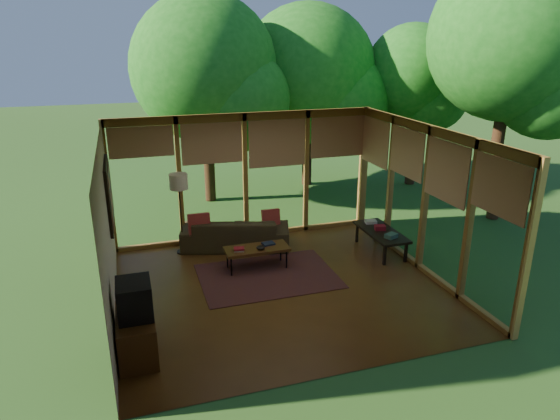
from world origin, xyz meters
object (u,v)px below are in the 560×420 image
object	(u,v)px
television	(134,299)
floor_lamp	(179,186)
side_console	(381,233)
coffee_table	(257,249)
sofa	(236,232)
media_cabinet	(137,335)

from	to	relation	value
television	floor_lamp	xyz separation A→B (m)	(1.01, 3.29, 0.56)
television	side_console	bearing A→B (deg)	23.66
floor_lamp	coffee_table	xyz separation A→B (m)	(1.24, -1.17, -1.01)
side_console	sofa	bearing A→B (deg)	157.90
sofa	floor_lamp	distance (m)	1.54
television	floor_lamp	world-z (taller)	floor_lamp
sofa	media_cabinet	bearing A→B (deg)	73.46
sofa	television	world-z (taller)	television
television	side_console	distance (m)	5.31
media_cabinet	floor_lamp	bearing A→B (deg)	72.64
media_cabinet	television	bearing A→B (deg)	0.00
sofa	media_cabinet	xyz separation A→B (m)	(-2.12, -3.24, -0.02)
television	floor_lamp	distance (m)	3.48
media_cabinet	television	world-z (taller)	television
floor_lamp	coffee_table	world-z (taller)	floor_lamp
media_cabinet	television	distance (m)	0.55
media_cabinet	sofa	bearing A→B (deg)	56.89
sofa	media_cabinet	world-z (taller)	sofa
floor_lamp	side_console	xyz separation A→B (m)	(3.84, -1.16, -1.00)
sofa	side_console	bearing A→B (deg)	174.48
sofa	coffee_table	size ratio (longest dim) A/B	1.83
television	coffee_table	distance (m)	3.12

